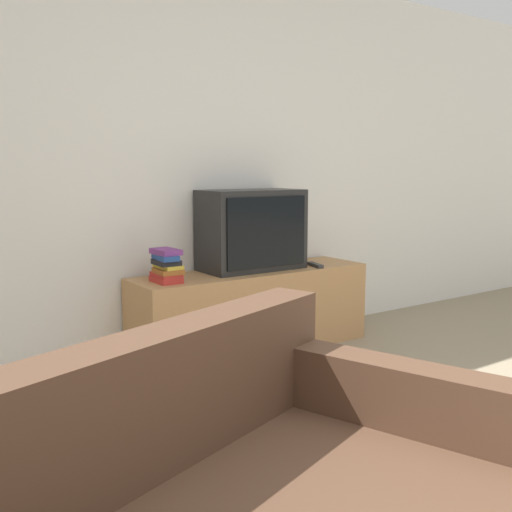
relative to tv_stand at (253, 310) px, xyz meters
name	(u,v)px	position (x,y,z in m)	size (l,w,h in m)	color
wall_back	(130,158)	(-0.74, 0.28, 1.02)	(9.00, 0.06, 2.60)	white
tv_stand	(253,310)	(0.00, 0.00, 0.00)	(1.69, 0.45, 0.55)	tan
television	(252,230)	(0.03, 0.05, 0.55)	(0.70, 0.37, 0.54)	black
book_stack	(167,266)	(-0.66, -0.05, 0.37)	(0.15, 0.23, 0.20)	#B72D28
remote_on_stand	(315,265)	(0.45, -0.12, 0.29)	(0.08, 0.18, 0.02)	#2D2D2D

